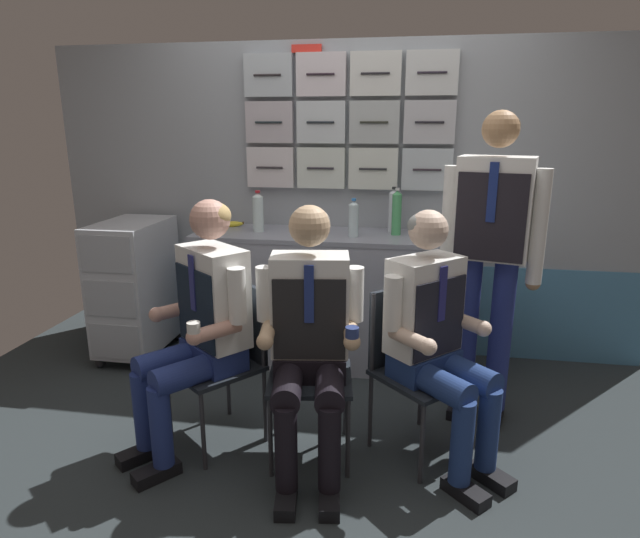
{
  "coord_description": "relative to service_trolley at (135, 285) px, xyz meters",
  "views": [
    {
      "loc": [
        0.46,
        -2.36,
        1.61
      ],
      "look_at": [
        0.01,
        0.25,
        0.89
      ],
      "focal_mm": 29.99,
      "sensor_mm": 36.0,
      "label": 1
    }
  ],
  "objects": [
    {
      "name": "galley_bulkhead",
      "position": [
        1.44,
        0.41,
        0.58
      ],
      "size": [
        4.2,
        0.14,
        2.15
      ],
      "color": "#9199A1",
      "rests_on": "ground"
    },
    {
      "name": "crew_member_left",
      "position": [
        0.9,
        -1.0,
        0.18
      ],
      "size": [
        0.64,
        0.68,
        1.27
      ],
      "color": "black",
      "rests_on": "ground"
    },
    {
      "name": "paper_cup_tan",
      "position": [
        1.31,
        0.02,
        0.42
      ],
      "size": [
        0.06,
        0.06,
        0.06
      ],
      "color": "tan",
      "rests_on": "galley_counter"
    },
    {
      "name": "ground",
      "position": [
        1.44,
        -0.97,
        -0.53
      ],
      "size": [
        4.8,
        4.8,
        0.04
      ],
      "primitive_type": "cube",
      "color": "#2A3134"
    },
    {
      "name": "crew_member_by_counter",
      "position": [
        2.04,
        -0.93,
        0.16
      ],
      "size": [
        0.64,
        0.64,
        1.24
      ],
      "color": "black",
      "rests_on": "ground"
    },
    {
      "name": "water_bottle_short",
      "position": [
        1.8,
        0.16,
        0.54
      ],
      "size": [
        0.06,
        0.06,
        0.31
      ],
      "color": "#459E5C",
      "rests_on": "galley_counter"
    },
    {
      "name": "folding_chair_left",
      "position": [
        1.0,
        -0.88,
        -0.01
      ],
      "size": [
        0.56,
        0.56,
        0.83
      ],
      "color": "#2D2D33",
      "rests_on": "ground"
    },
    {
      "name": "sparkling_bottle_green",
      "position": [
        0.88,
        0.12,
        0.52
      ],
      "size": [
        0.07,
        0.07,
        0.28
      ],
      "color": "silver",
      "rests_on": "galley_counter"
    },
    {
      "name": "folding_chair_right",
      "position": [
        1.43,
        -0.9,
        -0.01
      ],
      "size": [
        0.46,
        0.46,
        0.83
      ],
      "color": "#2D2D33",
      "rests_on": "ground"
    },
    {
      "name": "galley_counter",
      "position": [
        1.41,
        0.12,
        -0.06
      ],
      "size": [
        1.89,
        0.53,
        0.91
      ],
      "color": "#979AAA",
      "rests_on": "ground"
    },
    {
      "name": "snack_banana",
      "position": [
        0.65,
        0.24,
        0.41
      ],
      "size": [
        0.17,
        0.1,
        0.04
      ],
      "color": "yellow",
      "rests_on": "galley_counter"
    },
    {
      "name": "water_bottle_tall",
      "position": [
        1.78,
        0.25,
        0.54
      ],
      "size": [
        0.07,
        0.07,
        0.3
      ],
      "color": "silver",
      "rests_on": "galley_counter"
    },
    {
      "name": "folding_chair_by_counter",
      "position": [
        1.92,
        -0.82,
        -0.01
      ],
      "size": [
        0.57,
        0.57,
        0.83
      ],
      "color": "#2D2D33",
      "rests_on": "ground"
    },
    {
      "name": "water_bottle_blue_cap",
      "position": [
        1.53,
        0.05,
        0.51
      ],
      "size": [
        0.06,
        0.06,
        0.25
      ],
      "color": "silver",
      "rests_on": "galley_counter"
    },
    {
      "name": "service_trolley",
      "position": [
        0.0,
        0.0,
        0.0
      ],
      "size": [
        0.4,
        0.65,
        0.96
      ],
      "color": "black",
      "rests_on": "ground"
    },
    {
      "name": "crew_member_standing",
      "position": [
        2.32,
        -0.46,
        0.49
      ],
      "size": [
        0.52,
        0.33,
        1.68
      ],
      "color": "black",
      "rests_on": "ground"
    },
    {
      "name": "espresso_cup_small",
      "position": [
        2.07,
        0.01,
        0.44
      ],
      "size": [
        0.07,
        0.07,
        0.08
      ],
      "color": "white",
      "rests_on": "galley_counter"
    },
    {
      "name": "crew_member_right",
      "position": [
        1.46,
        -1.06,
        0.18
      ],
      "size": [
        0.51,
        0.66,
        1.26
      ],
      "color": "black",
      "rests_on": "ground"
    }
  ]
}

